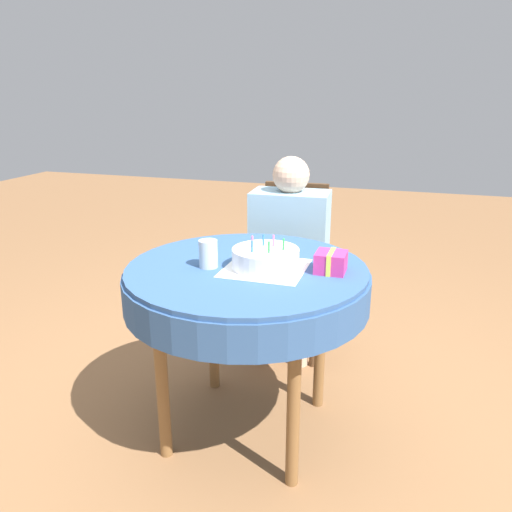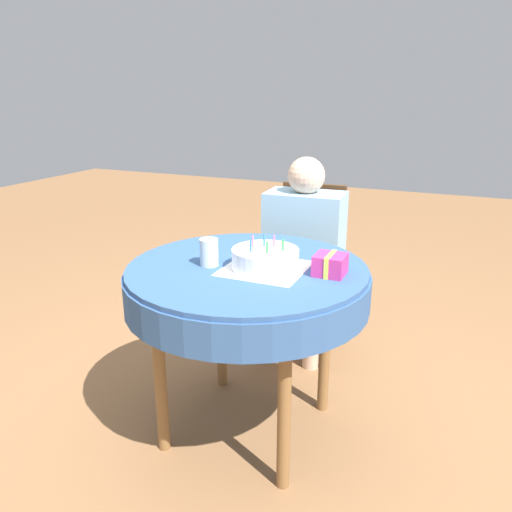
{
  "view_description": "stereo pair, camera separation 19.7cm",
  "coord_description": "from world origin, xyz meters",
  "px_view_note": "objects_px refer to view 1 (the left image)",
  "views": [
    {
      "loc": [
        0.6,
        -1.79,
        1.44
      ],
      "look_at": [
        0.04,
        -0.0,
        0.82
      ],
      "focal_mm": 35.0,
      "sensor_mm": 36.0,
      "label": 1
    },
    {
      "loc": [
        0.79,
        -1.72,
        1.44
      ],
      "look_at": [
        0.04,
        -0.0,
        0.82
      ],
      "focal_mm": 35.0,
      "sensor_mm": 36.0,
      "label": 2
    }
  ],
  "objects_px": {
    "person": "(289,239)",
    "birthday_cake": "(265,258)",
    "chair": "(292,264)",
    "drinking_glass": "(208,254)",
    "gift_box": "(331,262)"
  },
  "relations": [
    {
      "from": "person",
      "to": "birthday_cake",
      "type": "xyz_separation_m",
      "value": [
        0.09,
        -0.76,
        0.14
      ]
    },
    {
      "from": "chair",
      "to": "person",
      "type": "xyz_separation_m",
      "value": [
        0.0,
        -0.1,
        0.18
      ]
    },
    {
      "from": "chair",
      "to": "drinking_glass",
      "type": "relative_size",
      "value": 8.52
    },
    {
      "from": "person",
      "to": "drinking_glass",
      "type": "relative_size",
      "value": 10.06
    },
    {
      "from": "chair",
      "to": "person",
      "type": "height_order",
      "value": "person"
    },
    {
      "from": "chair",
      "to": "birthday_cake",
      "type": "distance_m",
      "value": 0.92
    },
    {
      "from": "chair",
      "to": "person",
      "type": "relative_size",
      "value": 0.85
    },
    {
      "from": "chair",
      "to": "gift_box",
      "type": "height_order",
      "value": "chair"
    },
    {
      "from": "chair",
      "to": "gift_box",
      "type": "bearing_deg",
      "value": -69.83
    },
    {
      "from": "chair",
      "to": "gift_box",
      "type": "distance_m",
      "value": 0.94
    },
    {
      "from": "drinking_glass",
      "to": "chair",
      "type": "bearing_deg",
      "value": 82.0
    },
    {
      "from": "chair",
      "to": "person",
      "type": "distance_m",
      "value": 0.2
    },
    {
      "from": "person",
      "to": "birthday_cake",
      "type": "height_order",
      "value": "person"
    },
    {
      "from": "person",
      "to": "birthday_cake",
      "type": "bearing_deg",
      "value": -86.15
    },
    {
      "from": "chair",
      "to": "birthday_cake",
      "type": "relative_size",
      "value": 3.56
    }
  ]
}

